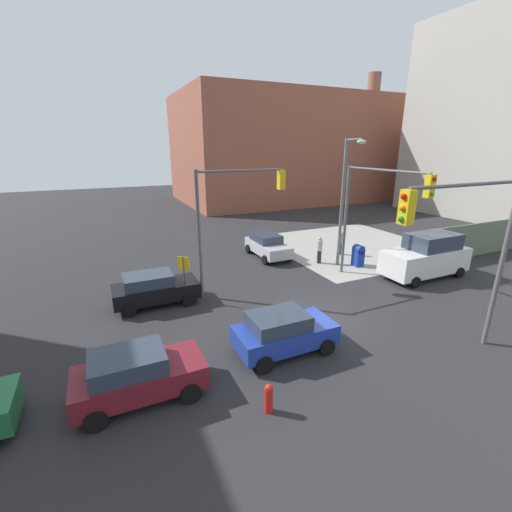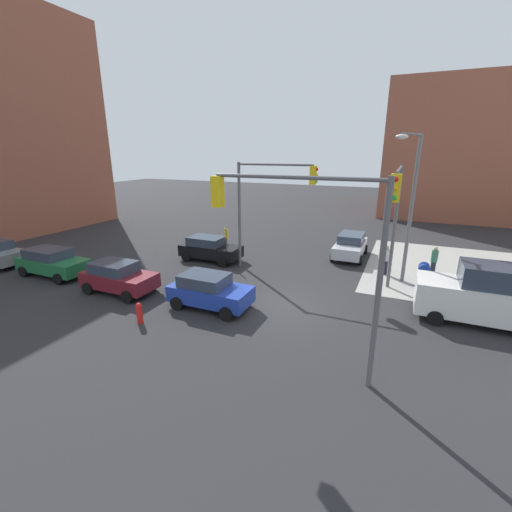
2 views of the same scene
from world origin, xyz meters
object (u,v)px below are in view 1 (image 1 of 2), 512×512
traffic_signal_ne_corner (374,203)px  fire_hydrant (269,398)px  hatchback_maroon (137,374)px  coupe_silver (267,245)px  pedestrian_crossing (320,250)px  smokestack (369,138)px  mailbox_blue (358,255)px  traffic_signal_se_corner (470,237)px  sedan_black (154,288)px  coupe_blue (283,332)px  traffic_signal_nw_corner (234,207)px  street_lamp_corner (345,194)px  pedestrian_waiting (342,242)px  van_white_delivery (427,256)px

traffic_signal_ne_corner → fire_hydrant: size_ratio=6.91×
hatchback_maroon → coupe_silver: size_ratio=0.94×
fire_hydrant → pedestrian_crossing: bearing=49.3°
smokestack → hatchback_maroon: size_ratio=4.46×
mailbox_blue → hatchback_maroon: size_ratio=0.37×
traffic_signal_se_corner → pedestrian_crossing: traffic_signal_se_corner is taller
traffic_signal_se_corner → sedan_black: bearing=135.1°
smokestack → pedestrian_crossing: (-24.55, -23.50, -7.75)m
coupe_silver → coupe_blue: (-4.77, -10.88, -0.00)m
coupe_silver → traffic_signal_se_corner: bearing=-87.3°
hatchback_maroon → traffic_signal_nw_corner: bearing=48.3°
traffic_signal_nw_corner → street_lamp_corner: street_lamp_corner is taller
fire_hydrant → pedestrian_waiting: (11.80, 11.60, 0.47)m
sedan_black → pedestrian_crossing: pedestrian_crossing is taller
mailbox_blue → pedestrian_waiting: (0.60, 2.40, 0.19)m
street_lamp_corner → traffic_signal_ne_corner: bearing=-100.2°
traffic_signal_ne_corner → mailbox_blue: (1.70, 2.72, -3.89)m
traffic_signal_se_corner → traffic_signal_ne_corner: bearing=72.4°
fire_hydrant → coupe_silver: size_ratio=0.23×
traffic_signal_nw_corner → coupe_blue: bearing=-94.0°
traffic_signal_se_corner → fire_hydrant: 8.45m
coupe_silver → pedestrian_waiting: 5.44m
street_lamp_corner → fire_hydrant: size_ratio=8.51×
traffic_signal_nw_corner → hatchback_maroon: 9.42m
street_lamp_corner → van_white_delivery: (3.50, -3.65, -3.42)m
hatchback_maroon → pedestrian_waiting: bearing=31.6°
traffic_signal_ne_corner → pedestrian_waiting: traffic_signal_ne_corner is taller
mailbox_blue → sedan_black: 13.06m
traffic_signal_ne_corner → pedestrian_crossing: size_ratio=3.58×
fire_hydrant → van_white_delivery: 14.86m
smokestack → traffic_signal_nw_corner: (-31.40, -25.50, -4.10)m
sedan_black → pedestrian_waiting: size_ratio=2.25×
traffic_signal_nw_corner → fire_hydrant: bearing=-105.1°
pedestrian_waiting → traffic_signal_se_corner: bearing=-156.0°
traffic_signal_se_corner → fire_hydrant: bearing=177.7°
hatchback_maroon → coupe_blue: same height
traffic_signal_se_corner → coupe_silver: traffic_signal_se_corner is taller
sedan_black → smokestack: bearing=35.4°
traffic_signal_se_corner → coupe_silver: (-0.66, 13.77, -3.80)m
traffic_signal_se_corner → traffic_signal_nw_corner: bearing=119.0°
traffic_signal_se_corner → street_lamp_corner: street_lamp_corner is taller
mailbox_blue → coupe_blue: coupe_blue is taller
street_lamp_corner → pedestrian_crossing: size_ratio=4.40×
hatchback_maroon → van_white_delivery: size_ratio=0.72×
smokestack → mailbox_blue: (-22.55, -25.00, -7.93)m
hatchback_maroon → pedestrian_crossing: (12.60, 8.46, 0.11)m
smokestack → fire_hydrant: (-33.75, -34.20, -8.21)m
smokestack → sedan_black: (-35.60, -25.34, -7.86)m
smokestack → pedestrian_waiting: 32.44m
smokestack → sedan_black: size_ratio=4.26×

